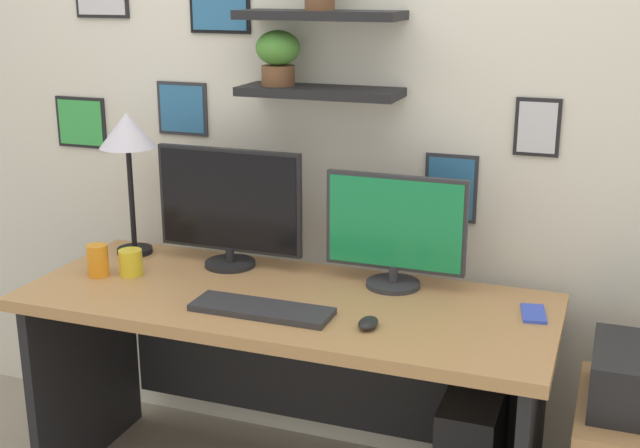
{
  "coord_description": "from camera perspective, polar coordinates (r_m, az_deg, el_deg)",
  "views": [
    {
      "loc": [
        0.96,
        -2.3,
        1.73
      ],
      "look_at": [
        0.1,
        0.05,
        0.99
      ],
      "focal_mm": 46.55,
      "sensor_mm": 36.0,
      "label": 1
    }
  ],
  "objects": [
    {
      "name": "keyboard",
      "position": [
        2.55,
        -4.03,
        -5.87
      ],
      "size": [
        0.44,
        0.14,
        0.02
      ],
      "primitive_type": "cube",
      "color": "#2D2D33",
      "rests_on": "desk"
    },
    {
      "name": "cell_phone",
      "position": [
        2.61,
        14.47,
        -5.98
      ],
      "size": [
        0.09,
        0.15,
        0.01
      ],
      "primitive_type": "cube",
      "rotation": [
        0.0,
        0.0,
        0.18
      ],
      "color": "blue",
      "rests_on": "desk"
    },
    {
      "name": "water_cup",
      "position": [
        2.94,
        -15.03,
        -2.44
      ],
      "size": [
        0.07,
        0.07,
        0.11
      ],
      "primitive_type": "cylinder",
      "color": "orange",
      "rests_on": "desk"
    },
    {
      "name": "monitor_left",
      "position": [
        2.92,
        -6.26,
        1.22
      ],
      "size": [
        0.54,
        0.18,
        0.42
      ],
      "color": "black",
      "rests_on": "desk"
    },
    {
      "name": "computer_mouse",
      "position": [
        2.44,
        3.34,
        -6.81
      ],
      "size": [
        0.06,
        0.09,
        0.03
      ],
      "primitive_type": "ellipsoid",
      "color": "black",
      "rests_on": "desk"
    },
    {
      "name": "monitor_right",
      "position": [
        2.72,
        5.18,
        -0.43
      ],
      "size": [
        0.47,
        0.18,
        0.38
      ],
      "color": "#2D2D33",
      "rests_on": "desk"
    },
    {
      "name": "desk",
      "position": [
        2.81,
        -1.89,
        -8.55
      ],
      "size": [
        1.71,
        0.68,
        0.75
      ],
      "color": "tan",
      "rests_on": "ground"
    },
    {
      "name": "desk_lamp",
      "position": [
        3.06,
        -13.09,
        5.69
      ],
      "size": [
        0.2,
        0.2,
        0.53
      ],
      "color": "black",
      "rests_on": "desk"
    },
    {
      "name": "back_wall_assembly",
      "position": [
        2.92,
        0.7,
        9.1
      ],
      "size": [
        4.4,
        0.24,
        2.7
      ],
      "color": "silver",
      "rests_on": "ground"
    },
    {
      "name": "coffee_mug",
      "position": [
        2.92,
        -12.88,
        -2.59
      ],
      "size": [
        0.08,
        0.08,
        0.09
      ],
      "primitive_type": "cylinder",
      "color": "yellow",
      "rests_on": "desk"
    }
  ]
}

